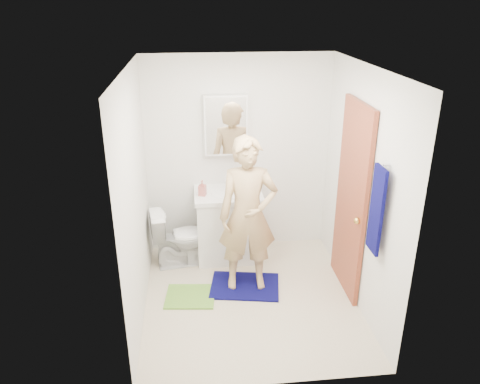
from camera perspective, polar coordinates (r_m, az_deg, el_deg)
The scene contains 22 objects.
floor at distance 5.11m, azimuth 1.23°, elevation -12.92°, with size 2.20×2.40×0.02m, color beige.
ceiling at distance 4.19m, azimuth 1.51°, elevation 15.05°, with size 2.20×2.40×0.02m, color white.
wall_back at distance 5.64m, azimuth -0.23°, elevation 4.47°, with size 2.20×0.02×2.40m, color silver.
wall_front at distance 3.45m, azimuth 3.97°, elevation -8.26°, with size 2.20×0.02×2.40m, color silver.
wall_left at distance 4.51m, azimuth -12.76°, elevation -0.94°, with size 0.02×2.40×2.40m, color silver.
wall_right at distance 4.78m, azimuth 14.68°, elevation 0.22°, with size 0.02×2.40×2.40m, color silver.
vanity_cabinet at distance 5.66m, azimuth -1.42°, elevation -4.24°, with size 0.75×0.55×0.80m, color white.
countertop at distance 5.48m, azimuth -1.47°, elevation -0.28°, with size 0.79×0.59×0.05m, color white.
sink_basin at distance 5.48m, azimuth -1.47°, elevation -0.13°, with size 0.40×0.40×0.03m, color white.
faucet at distance 5.62m, azimuth -1.63°, elevation 1.24°, with size 0.03×0.03×0.12m, color silver.
medicine_cabinet at distance 5.44m, azimuth -1.75°, elevation 8.18°, with size 0.50×0.12×0.70m, color white.
mirror_panel at distance 5.38m, azimuth -1.69°, elevation 8.01°, with size 0.46×0.01×0.66m, color white.
door at distance 4.96m, azimuth 13.41°, elevation -1.01°, with size 0.05×0.80×2.05m, color #A94C2E.
door_knob at distance 4.70m, azimuth 14.10°, elevation -3.43°, with size 0.07×0.07×0.07m, color gold.
towel at distance 4.25m, azimuth 16.32°, elevation -2.15°, with size 0.03×0.24×0.80m, color #08084B.
towel_hook at distance 4.11m, azimuth 17.48°, elevation 3.20°, with size 0.02×0.02×0.06m, color silver.
toilet at distance 5.57m, azimuth -7.18°, elevation -5.49°, with size 0.39×0.69×0.70m, color white.
bath_mat at distance 5.27m, azimuth 0.59°, elevation -11.38°, with size 0.74×0.53×0.02m, color #08084B.
green_rug at distance 5.14m, azimuth -6.08°, elevation -12.54°, with size 0.52×0.44×0.02m, color #6CA838.
soap_dispenser at distance 5.38m, azimuth -4.62°, elevation 0.50°, with size 0.08×0.08×0.18m, color #B65C55.
toothbrush_cup at distance 5.54m, azimuth 0.56°, elevation 0.85°, with size 0.13×0.13×0.11m, color #783E89.
man at distance 4.87m, azimuth 0.97°, elevation -2.86°, with size 0.62×0.40×1.69m, color tan.
Camera 1 is at (-0.55, -4.11, 2.98)m, focal length 35.00 mm.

